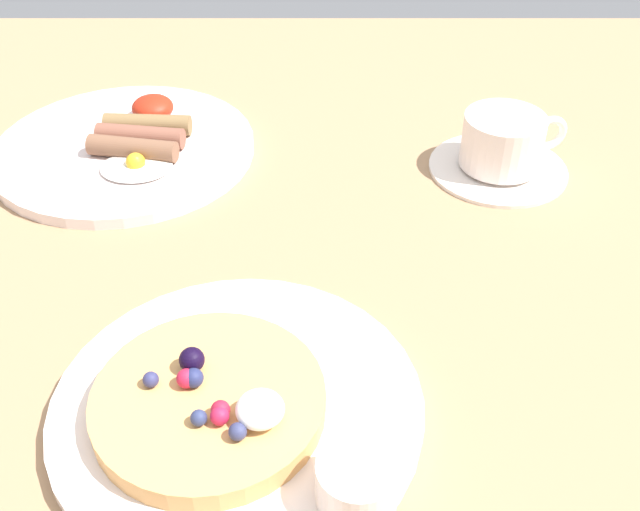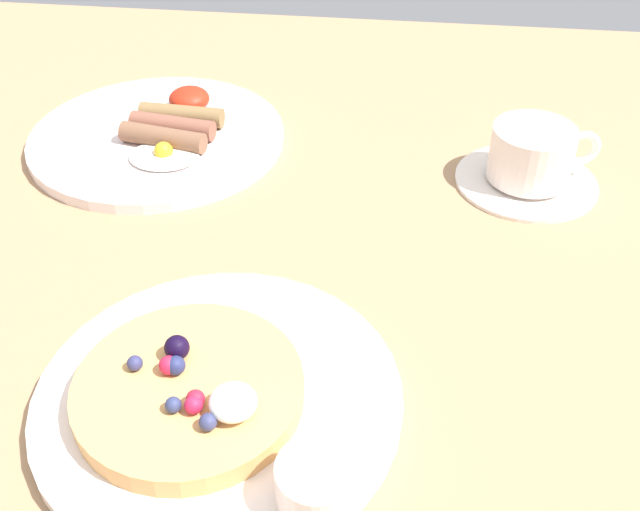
# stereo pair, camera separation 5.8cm
# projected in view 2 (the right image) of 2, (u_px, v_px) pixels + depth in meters

# --- Properties ---
(ground_plane) EXTENTS (1.95, 1.27, 0.03)m
(ground_plane) POSITION_uv_depth(u_px,v_px,m) (274.00, 315.00, 0.64)
(ground_plane) COLOR #A07A56
(pancake_plate) EXTENTS (0.26, 0.26, 0.01)m
(pancake_plate) POSITION_uv_depth(u_px,v_px,m) (219.00, 398.00, 0.54)
(pancake_plate) COLOR white
(pancake_plate) RESTS_ON ground_plane
(pancake_with_berries) EXTENTS (0.16, 0.16, 0.04)m
(pancake_with_berries) POSITION_uv_depth(u_px,v_px,m) (190.00, 390.00, 0.52)
(pancake_with_berries) COLOR tan
(pancake_with_berries) RESTS_ON pancake_plate
(syrup_ramekin) EXTENTS (0.05, 0.05, 0.03)m
(syrup_ramekin) POSITION_uv_depth(u_px,v_px,m) (317.00, 484.00, 0.45)
(syrup_ramekin) COLOR white
(syrup_ramekin) RESTS_ON pancake_plate
(breakfast_plate) EXTENTS (0.28, 0.28, 0.01)m
(breakfast_plate) POSITION_uv_depth(u_px,v_px,m) (158.00, 138.00, 0.83)
(breakfast_plate) COLOR white
(breakfast_plate) RESTS_ON ground_plane
(fried_breakfast) EXTENTS (0.10, 0.16, 0.03)m
(fried_breakfast) POSITION_uv_depth(u_px,v_px,m) (175.00, 123.00, 0.82)
(fried_breakfast) COLOR brown
(fried_breakfast) RESTS_ON breakfast_plate
(coffee_saucer) EXTENTS (0.14, 0.14, 0.01)m
(coffee_saucer) POSITION_uv_depth(u_px,v_px,m) (526.00, 180.00, 0.77)
(coffee_saucer) COLOR white
(coffee_saucer) RESTS_ON ground_plane
(coffee_cup) EXTENTS (0.11, 0.08, 0.05)m
(coffee_cup) POSITION_uv_depth(u_px,v_px,m) (533.00, 152.00, 0.75)
(coffee_cup) COLOR white
(coffee_cup) RESTS_ON coffee_saucer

